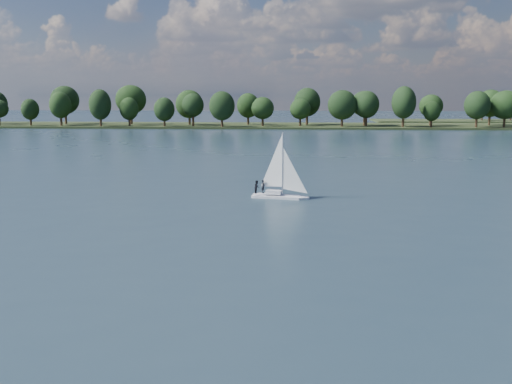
# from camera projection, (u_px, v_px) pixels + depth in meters

# --- Properties ---
(ground) EXTENTS (700.00, 700.00, 0.00)m
(ground) POSITION_uv_depth(u_px,v_px,m) (237.00, 155.00, 118.15)
(ground) COLOR #233342
(ground) RESTS_ON ground
(far_shore) EXTENTS (660.00, 40.00, 1.50)m
(far_shore) POSITION_uv_depth(u_px,v_px,m) (264.00, 126.00, 228.32)
(far_shore) COLOR black
(far_shore) RESTS_ON ground
(sailboat) EXTENTS (6.58, 2.99, 8.37)m
(sailboat) POSITION_uv_depth(u_px,v_px,m) (277.00, 179.00, 68.79)
(sailboat) COLOR silver
(sailboat) RESTS_ON ground
(treeline) EXTENTS (562.95, 73.67, 18.41)m
(treeline) POSITION_uv_depth(u_px,v_px,m) (253.00, 106.00, 222.90)
(treeline) COLOR black
(treeline) RESTS_ON ground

